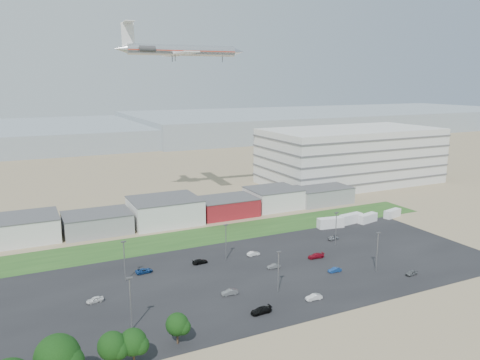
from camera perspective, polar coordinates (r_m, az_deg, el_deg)
ground at (r=100.15m, az=6.74°, el=-15.49°), size 700.00×700.00×0.00m
parking_lot at (r=117.99m, az=3.52°, el=-11.03°), size 120.00×50.00×0.01m
grass_strip at (r=143.12m, az=-4.57°, el=-6.85°), size 160.00×16.00×0.02m
hills_backdrop at (r=401.62m, az=-12.99°, el=5.68°), size 700.00×200.00×9.00m
building_row at (r=154.72m, az=-13.07°, el=-4.14°), size 170.00×20.00×8.00m
parking_garage at (r=221.52m, az=13.32°, el=2.90°), size 80.00×40.00×25.00m
box_trailer_a at (r=153.22m, az=10.99°, el=-5.14°), size 8.92×3.93×3.23m
box_trailer_b at (r=159.34m, az=13.35°, el=-4.60°), size 8.61×3.63×3.13m
box_trailer_c at (r=161.80m, az=15.29°, el=-4.50°), size 7.93×3.99×2.85m
box_trailer_d at (r=170.04m, az=18.08°, el=-3.90°), size 7.58×3.97×2.72m
tree_mid at (r=82.68m, az=-15.31°, el=-19.24°), size 5.02×5.02×7.53m
tree_right at (r=83.20m, az=-12.90°, el=-18.99°), size 4.85×4.85×7.27m
tree_near at (r=87.72m, az=-7.67°, el=-17.30°), size 4.40×4.40×6.60m
lightpole_front_l at (r=92.63m, az=-13.18°, el=-14.49°), size 1.24×0.52×10.53m
lightpole_front_m at (r=105.86m, az=4.69°, el=-11.07°), size 1.11×0.46×9.40m
lightpole_front_r at (r=121.12m, az=16.37°, el=-8.39°), size 1.16×0.49×9.90m
lightpole_back_l at (r=113.78m, az=-13.90°, el=-9.61°), size 1.15×0.48×9.81m
lightpole_back_m at (r=123.35m, az=-1.73°, el=-7.58°), size 1.13×0.47×9.62m
lightpole_back_r at (r=136.54m, az=11.61°, el=-5.87°), size 1.14×0.47×9.69m
airliner at (r=174.73m, az=-7.04°, el=15.42°), size 49.90×35.80×14.11m
parked_car_1 at (r=119.36m, az=11.47°, el=-10.69°), size 3.47×1.31×1.13m
parked_car_2 at (r=122.64m, az=20.17°, el=-10.58°), size 3.46×1.65×1.14m
parked_car_3 at (r=98.16m, az=2.58°, el=-15.59°), size 4.56×2.02×1.30m
parked_car_4 at (r=105.64m, az=-1.26°, el=-13.52°), size 3.77×1.55×1.21m
parked_car_5 at (r=106.93m, az=-17.27°, el=-13.75°), size 3.74×1.83×1.23m
parked_car_6 at (r=122.53m, az=-4.89°, el=-9.87°), size 4.15×1.87×1.18m
parked_car_7 at (r=119.56m, az=4.12°, el=-10.44°), size 3.42×1.50×1.09m
parked_car_8 at (r=142.10m, az=11.31°, el=-6.94°), size 3.56×1.43×1.21m
parked_car_9 at (r=118.88m, az=-11.62°, el=-10.79°), size 4.30×2.19×1.16m
parked_car_11 at (r=127.43m, az=1.65°, el=-8.95°), size 3.65×1.54×1.17m
parked_car_12 at (r=127.30m, az=9.24°, el=-9.10°), size 4.59×2.21×1.29m
parked_car_13 at (r=104.67m, az=8.99°, el=-13.92°), size 3.76×1.53×1.21m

